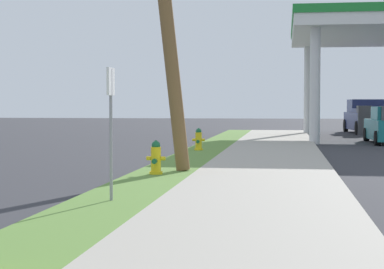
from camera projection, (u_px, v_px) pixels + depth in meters
name	position (u px, v px, depth m)	size (l,w,h in m)	color
fire_hydrant_second	(156.00, 159.00, 14.68)	(0.42, 0.38, 0.74)	yellow
fire_hydrant_third	(199.00, 140.00, 22.48)	(0.42, 0.37, 0.74)	yellow
street_sign_post	(111.00, 106.00, 10.61)	(0.05, 0.36, 2.12)	gray
truck_navy_at_forecourt	(368.00, 117.00, 38.71)	(2.43, 5.51, 1.97)	navy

